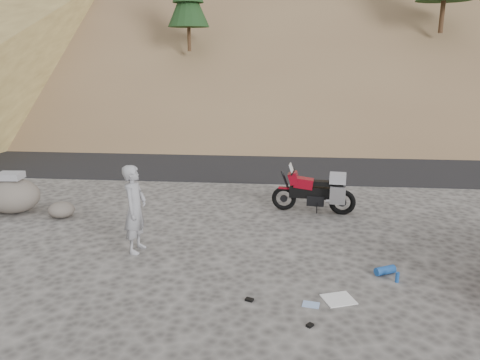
# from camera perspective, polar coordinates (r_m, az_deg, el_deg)

# --- Properties ---
(ground) EXTENTS (140.00, 140.00, 0.00)m
(ground) POSITION_cam_1_polar(r_m,az_deg,el_deg) (10.11, 1.49, -9.00)
(ground) COLOR #43413E
(ground) RESTS_ON ground
(road) EXTENTS (120.00, 7.00, 0.05)m
(road) POSITION_cam_1_polar(r_m,az_deg,el_deg) (18.68, 3.30, 2.43)
(road) COLOR black
(road) RESTS_ON ground
(motorcycle) EXTENTS (2.23, 0.81, 1.33)m
(motorcycle) POSITION_cam_1_polar(r_m,az_deg,el_deg) (12.60, 9.40, -1.47)
(motorcycle) COLOR black
(motorcycle) RESTS_ON ground
(man) EXTENTS (0.52, 0.74, 1.91)m
(man) POSITION_cam_1_polar(r_m,az_deg,el_deg) (10.51, -12.36, -8.39)
(man) COLOR gray
(man) RESTS_ON ground
(boulder) EXTENTS (1.58, 1.40, 1.10)m
(boulder) POSITION_cam_1_polar(r_m,az_deg,el_deg) (13.87, -25.97, -1.66)
(boulder) COLOR #59544C
(boulder) RESTS_ON ground
(small_rock) EXTENTS (0.81, 0.76, 0.41)m
(small_rock) POSITION_cam_1_polar(r_m,az_deg,el_deg) (13.03, -20.95, -3.40)
(small_rock) COLOR #59544C
(small_rock) RESTS_ON ground
(gear_white_cloth) EXTENTS (0.64, 0.61, 0.02)m
(gear_white_cloth) POSITION_cam_1_polar(r_m,az_deg,el_deg) (8.58, 11.92, -14.04)
(gear_white_cloth) COLOR white
(gear_white_cloth) RESTS_ON ground
(gear_blue_mat) EXTENTS (0.44, 0.33, 0.16)m
(gear_blue_mat) POSITION_cam_1_polar(r_m,az_deg,el_deg) (9.64, 17.26, -10.47)
(gear_blue_mat) COLOR #194A9B
(gear_blue_mat) RESTS_ON ground
(gear_bottle) EXTENTS (0.09, 0.09, 0.20)m
(gear_bottle) POSITION_cam_1_polar(r_m,az_deg,el_deg) (9.40, 18.62, -11.18)
(gear_bottle) COLOR #194A9B
(gear_bottle) RESTS_ON ground
(gear_glove_a) EXTENTS (0.16, 0.14, 0.04)m
(gear_glove_a) POSITION_cam_1_polar(r_m,az_deg,el_deg) (8.37, 1.14, -14.37)
(gear_glove_a) COLOR black
(gear_glove_a) RESTS_ON ground
(gear_glove_b) EXTENTS (0.14, 0.14, 0.04)m
(gear_glove_b) POSITION_cam_1_polar(r_m,az_deg,el_deg) (7.77, 8.51, -17.11)
(gear_glove_b) COLOR black
(gear_glove_b) RESTS_ON ground
(gear_blue_cloth) EXTENTS (0.32, 0.26, 0.01)m
(gear_blue_cloth) POSITION_cam_1_polar(r_m,az_deg,el_deg) (8.34, 8.64, -14.78)
(gear_blue_cloth) COLOR #8EADDC
(gear_blue_cloth) RESTS_ON ground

